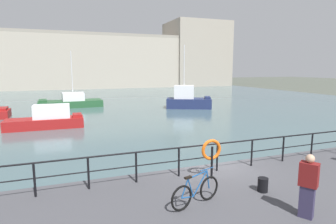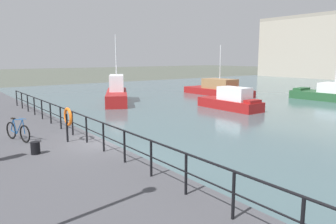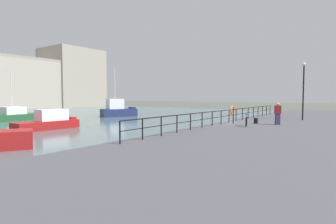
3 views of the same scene
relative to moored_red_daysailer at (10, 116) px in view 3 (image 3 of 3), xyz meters
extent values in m
plane|color=#4C5147|center=(4.80, -27.35, -0.66)|extent=(240.00, 240.00, 0.00)
cube|color=#476066|center=(4.80, 2.85, -0.65)|extent=(80.00, 60.00, 0.01)
cube|color=#47474C|center=(4.80, -33.85, -0.16)|extent=(56.00, 13.00, 0.99)
cube|color=gray|center=(35.17, 36.61, 8.12)|extent=(15.71, 13.70, 17.56)
cube|color=#23512D|center=(-0.02, 0.00, -0.23)|extent=(7.75, 3.41, 0.83)
cube|color=silver|center=(0.30, 0.02, 0.67)|extent=(2.71, 2.56, 0.97)
cylinder|color=silver|center=(0.30, 0.02, 3.73)|extent=(0.10, 0.10, 5.15)
cube|color=navy|center=(13.55, -5.98, -0.05)|extent=(5.87, 4.33, 1.19)
cube|color=silver|center=(12.99, -5.73, 1.32)|extent=(2.93, 2.73, 1.57)
cube|color=navy|center=(15.61, -6.90, 0.66)|extent=(1.26, 1.77, 0.24)
cylinder|color=silver|center=(12.99, -5.73, 4.54)|extent=(0.10, 0.10, 4.85)
cube|color=maroon|center=(-2.27, -12.53, -0.25)|extent=(5.98, 2.02, 0.80)
cube|color=silver|center=(-1.72, -12.54, 0.70)|extent=(2.80, 1.46, 1.10)
cube|color=maroon|center=(0.23, -12.57, 0.27)|extent=(0.73, 1.36, 0.24)
cylinder|color=black|center=(-7.84, -28.10, 0.86)|extent=(0.07, 0.07, 1.05)
cylinder|color=black|center=(-6.28, -28.10, 0.86)|extent=(0.07, 0.07, 1.05)
cylinder|color=black|center=(-4.72, -28.10, 0.86)|extent=(0.07, 0.07, 1.05)
cylinder|color=black|center=(-3.17, -28.10, 0.86)|extent=(0.07, 0.07, 1.05)
cylinder|color=black|center=(-1.61, -28.10, 0.86)|extent=(0.07, 0.07, 1.05)
cylinder|color=black|center=(-0.05, -28.10, 0.86)|extent=(0.07, 0.07, 1.05)
cylinder|color=black|center=(1.50, -28.10, 0.86)|extent=(0.07, 0.07, 1.05)
cylinder|color=black|center=(3.06, -28.10, 0.86)|extent=(0.07, 0.07, 1.05)
cylinder|color=black|center=(4.62, -28.10, 0.86)|extent=(0.07, 0.07, 1.05)
cylinder|color=black|center=(6.17, -28.10, 0.86)|extent=(0.07, 0.07, 1.05)
cylinder|color=black|center=(7.73, -28.10, 0.86)|extent=(0.07, 0.07, 1.05)
cylinder|color=black|center=(9.28, -28.10, 0.86)|extent=(0.07, 0.07, 1.05)
cylinder|color=black|center=(10.84, -28.10, 0.86)|extent=(0.07, 0.07, 1.05)
cylinder|color=black|center=(12.40, -28.10, 0.86)|extent=(0.07, 0.07, 1.05)
cylinder|color=black|center=(13.95, -28.10, 0.86)|extent=(0.07, 0.07, 1.05)
cylinder|color=black|center=(15.51, -28.10, 0.86)|extent=(0.07, 0.07, 1.05)
cylinder|color=black|center=(17.07, -28.10, 0.86)|extent=(0.07, 0.07, 1.05)
cylinder|color=black|center=(4.62, -28.10, 1.39)|extent=(24.90, 0.06, 0.06)
cylinder|color=black|center=(4.62, -28.10, 0.92)|extent=(24.90, 0.04, 0.04)
torus|color=black|center=(3.19, -30.09, 0.70)|extent=(0.71, 0.27, 0.72)
torus|color=black|center=(2.19, -30.40, 0.70)|extent=(0.71, 0.27, 0.72)
cylinder|color=#194C8C|center=(2.84, -30.20, 0.94)|extent=(0.53, 0.20, 0.66)
cylinder|color=#194C8C|center=(2.50, -30.30, 0.90)|extent=(0.23, 0.10, 0.58)
cylinder|color=#194C8C|center=(2.74, -30.23, 1.22)|extent=(0.70, 0.25, 0.11)
cylinder|color=#194C8C|center=(2.39, -30.34, 0.66)|extent=(0.42, 0.16, 0.12)
cylinder|color=#194C8C|center=(2.29, -30.36, 0.94)|extent=(0.26, 0.11, 0.51)
cylinder|color=#194C8C|center=(3.14, -30.11, 0.98)|extent=(0.14, 0.08, 0.57)
cube|color=black|center=(2.40, -30.33, 1.23)|extent=(0.24, 0.15, 0.05)
cylinder|color=#194C8C|center=(3.09, -30.12, 1.31)|extent=(0.50, 0.18, 0.02)
cylinder|color=black|center=(5.04, -30.18, 0.56)|extent=(0.32, 0.32, 0.44)
cylinder|color=black|center=(4.06, -28.68, 0.91)|extent=(0.08, 0.08, 1.15)
torus|color=orange|center=(4.06, -28.62, 1.36)|extent=(0.75, 0.11, 0.75)
cylinder|color=black|center=(10.70, -32.66, 2.80)|extent=(0.12, 0.12, 4.92)
sphere|color=silver|center=(10.70, -32.66, 5.40)|extent=(0.32, 0.32, 0.32)
cube|color=#332D4C|center=(5.09, -31.82, 0.76)|extent=(0.38, 0.42, 0.85)
cube|color=maroon|center=(5.09, -31.82, 1.50)|extent=(0.47, 0.52, 0.62)
sphere|color=tan|center=(5.09, -31.82, 1.92)|extent=(0.22, 0.22, 0.22)
camera|label=1|loc=(-0.61, -36.91, 4.16)|focal=29.85mm
camera|label=2|loc=(16.75, -33.00, 3.71)|focal=34.90mm
camera|label=3|loc=(-16.46, -36.93, 2.50)|focal=28.89mm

